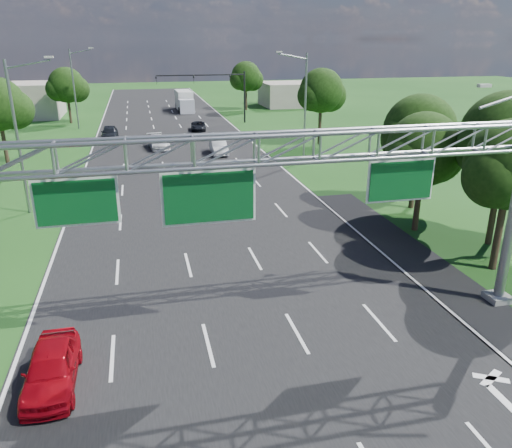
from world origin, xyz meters
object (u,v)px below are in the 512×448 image
object	(u,v)px
sign_gantry	(259,166)
traffic_signal	(219,86)
red_coupe	(51,368)
box_truck	(184,101)

from	to	relation	value
sign_gantry	traffic_signal	size ratio (longest dim) A/B	1.92
traffic_signal	sign_gantry	bearing A→B (deg)	-97.68
red_coupe	box_truck	world-z (taller)	box_truck
sign_gantry	box_truck	distance (m)	67.89
red_coupe	box_truck	xyz separation A→B (m)	(11.21, 69.24, 0.80)
box_truck	traffic_signal	bearing A→B (deg)	-78.12
traffic_signal	box_truck	xyz separation A→B (m)	(-3.55, 14.58, -3.66)
sign_gantry	traffic_signal	distance (m)	53.51
red_coupe	box_truck	bearing A→B (deg)	80.98
red_coupe	traffic_signal	bearing A→B (deg)	75.07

